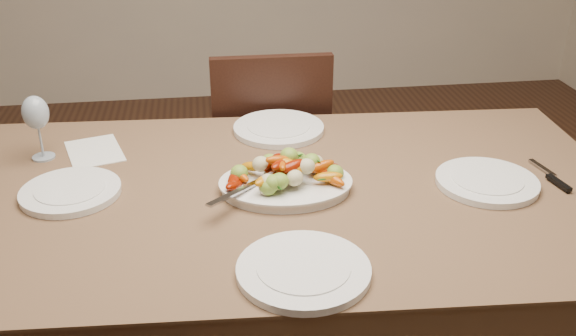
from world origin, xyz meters
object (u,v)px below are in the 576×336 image
Objects in this scene: plate_right at (487,182)px; plate_near at (303,270)px; plate_left at (71,192)px; plate_far at (279,129)px; serving_platter at (286,186)px; chair_far at (268,159)px; wine_glass at (38,126)px; dining_table at (288,301)px.

plate_near is at bearing -149.21° from plate_right.
plate_left is 0.90× the size of plate_far.
serving_platter is 1.31× the size of plate_left.
chair_far reaches higher than serving_platter.
wine_glass is (-0.71, -0.49, 0.39)m from chair_far.
dining_table is 0.67m from plate_right.
dining_table is at bearing -22.54° from wine_glass.
wine_glass is (-0.69, 0.29, 0.48)m from dining_table.
plate_near is (-0.04, -0.77, 0.00)m from plate_far.
wine_glass is at bearing 156.61° from serving_platter.
chair_far is (0.03, 0.77, 0.10)m from dining_table.
chair_far is 0.99m from plate_left.
plate_near is 1.42× the size of wine_glass.
plate_far is 1.42× the size of wine_glass.
plate_near is at bearing -37.80° from plate_left.
plate_right is at bearing -15.46° from wine_glass.
wine_glass is (-0.67, 0.67, 0.09)m from plate_near.
plate_left is 0.70m from plate_near.
plate_near is (-0.04, -1.16, 0.29)m from chair_far.
plate_right is (0.51, -0.82, 0.29)m from chair_far.
serving_platter is (-0.01, -0.01, 0.39)m from dining_table.
plate_far reaches higher than dining_table.
plate_left is at bearing 175.64° from dining_table.
wine_glass reaches higher than dining_table.
dining_table is at bearing 88.48° from chair_far.
dining_table is 8.98× the size of wine_glass.
plate_right is (0.54, -0.05, 0.39)m from dining_table.
chair_far is 4.64× the size of wine_glass.
plate_far is 1.00× the size of plate_near.
chair_far is 3.26× the size of plate_near.
chair_far is at bearing 88.12° from dining_table.
chair_far is at bearing 87.60° from serving_platter.
serving_platter is at bearing 87.95° from chair_far.
wine_glass reaches higher than serving_platter.
chair_far is 0.95m from wine_glass.
wine_glass is (-0.68, 0.29, 0.09)m from serving_platter.
plate_left and plate_far have the same top height.
dining_table is 0.39m from serving_platter.
plate_far is (-0.51, 0.44, 0.00)m from plate_right.
plate_left and plate_near have the same top height.
chair_far is at bearing 34.21° from wine_glass.
plate_right is (0.54, -0.04, -0.00)m from serving_platter.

